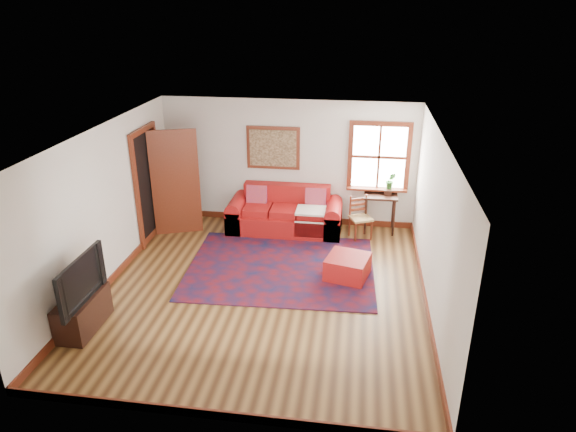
% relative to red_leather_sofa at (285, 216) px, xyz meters
% --- Properties ---
extents(ground, '(5.50, 5.50, 0.00)m').
position_rel_red_leather_sofa_xyz_m(ground, '(0.00, -2.32, -0.29)').
color(ground, '#452912').
rests_on(ground, ground).
extents(room_envelope, '(5.04, 5.54, 2.52)m').
position_rel_red_leather_sofa_xyz_m(room_envelope, '(0.00, -2.31, 1.36)').
color(room_envelope, silver).
rests_on(room_envelope, ground).
extents(window, '(1.18, 0.20, 1.38)m').
position_rel_red_leather_sofa_xyz_m(window, '(1.78, 0.38, 1.03)').
color(window, white).
rests_on(window, ground).
extents(doorway, '(0.89, 1.08, 2.14)m').
position_rel_red_leather_sofa_xyz_m(doorway, '(-2.21, -0.54, 0.78)').
color(doorway, black).
rests_on(doorway, ground).
extents(framed_artwork, '(1.05, 0.07, 0.85)m').
position_rel_red_leather_sofa_xyz_m(framed_artwork, '(-0.30, 0.39, 1.26)').
color(framed_artwork, maroon).
rests_on(framed_artwork, ground).
extents(persian_rug, '(3.23, 2.64, 0.02)m').
position_rel_red_leather_sofa_xyz_m(persian_rug, '(0.16, -1.58, -0.28)').
color(persian_rug, '#5E0D14').
rests_on(persian_rug, ground).
extents(red_leather_sofa, '(2.21, 0.91, 0.86)m').
position_rel_red_leather_sofa_xyz_m(red_leather_sofa, '(0.00, 0.00, 0.00)').
color(red_leather_sofa, '#AD1616').
rests_on(red_leather_sofa, ground).
extents(red_ottoman, '(0.79, 0.79, 0.37)m').
position_rel_red_leather_sofa_xyz_m(red_ottoman, '(1.29, -1.73, -0.10)').
color(red_ottoman, '#AD1616').
rests_on(red_ottoman, ground).
extents(side_table, '(0.63, 0.48, 0.76)m').
position_rel_red_leather_sofa_xyz_m(side_table, '(1.83, 0.21, 0.35)').
color(side_table, black).
rests_on(side_table, ground).
extents(ladder_back_chair, '(0.50, 0.49, 0.82)m').
position_rel_red_leather_sofa_xyz_m(ladder_back_chair, '(1.45, -0.13, 0.15)').
color(ladder_back_chair, tan).
rests_on(ladder_back_chair, ground).
extents(media_cabinet, '(0.41, 0.91, 0.50)m').
position_rel_red_leather_sofa_xyz_m(media_cabinet, '(-2.28, -3.68, -0.04)').
color(media_cabinet, black).
rests_on(media_cabinet, ground).
extents(television, '(0.15, 1.12, 0.65)m').
position_rel_red_leather_sofa_xyz_m(television, '(-2.26, -3.77, 0.54)').
color(television, black).
rests_on(television, media_cabinet).
extents(candle_hurricane, '(0.12, 0.12, 0.18)m').
position_rel_red_leather_sofa_xyz_m(candle_hurricane, '(-2.23, -3.27, 0.30)').
color(candle_hurricane, silver).
rests_on(candle_hurricane, media_cabinet).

